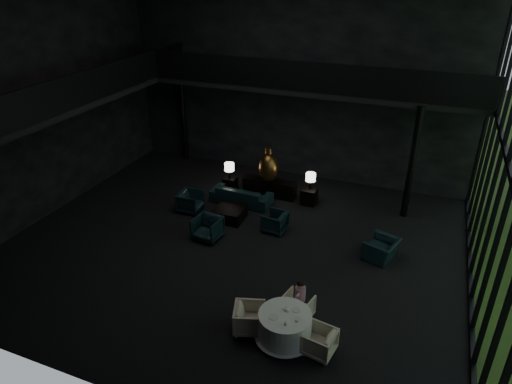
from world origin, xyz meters
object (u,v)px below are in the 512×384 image
at_px(bronze_urn, 268,168).
at_px(table_lamp_right, 311,178).
at_px(table_lamp_left, 229,168).
at_px(side_table_right, 309,196).
at_px(dining_chair_west, 250,318).
at_px(sofa, 241,191).
at_px(window_armchair, 382,247).
at_px(coffee_table, 230,214).
at_px(child, 300,291).
at_px(console, 269,188).
at_px(side_table_left, 230,184).
at_px(lounge_armchair_west, 190,200).
at_px(lounge_armchair_south, 207,226).
at_px(lounge_armchair_east, 275,221).
at_px(dining_chair_north, 297,307).
at_px(dining_chair_east, 319,342).
at_px(dining_table, 285,328).

height_order(bronze_urn, table_lamp_right, bronze_urn).
bearing_deg(table_lamp_left, side_table_right, 1.73).
bearing_deg(dining_chair_west, bronze_urn, -0.81).
distance_m(side_table_right, sofa, 2.53).
height_order(window_armchair, coffee_table, window_armchair).
distance_m(sofa, child, 6.24).
distance_m(console, side_table_left, 1.61).
bearing_deg(lounge_armchair_west, table_lamp_right, -63.13).
xyz_separation_m(side_table_right, lounge_armchair_south, (-2.40, -3.55, 0.16)).
xyz_separation_m(side_table_left, child, (4.62, -5.80, 0.48)).
relative_size(coffee_table, dining_chair_west, 1.32).
bearing_deg(sofa, dining_chair_west, 116.16).
distance_m(table_lamp_left, sofa, 1.26).
bearing_deg(lounge_armchair_south, lounge_armchair_west, 140.10).
height_order(console, lounge_armchair_east, lounge_armchair_east).
bearing_deg(coffee_table, lounge_armchair_east, -4.71).
bearing_deg(coffee_table, dining_chair_north, -46.73).
bearing_deg(side_table_right, table_lamp_left, -178.27).
bearing_deg(dining_chair_north, console, -51.76).
relative_size(lounge_armchair_west, lounge_armchair_east, 1.19).
bearing_deg(side_table_left, table_lamp_left, -90.00).
bearing_deg(side_table_right, dining_chair_north, -76.96).
xyz_separation_m(dining_chair_north, dining_chair_east, (0.81, -0.92, -0.02)).
height_order(table_lamp_left, sofa, table_lamp_left).
height_order(side_table_left, side_table_right, side_table_right).
bearing_deg(child, dining_table, 85.44).
relative_size(table_lamp_right, coffee_table, 0.63).
relative_size(sofa, window_armchair, 2.69).
bearing_deg(dining_table, window_armchair, 68.69).
xyz_separation_m(dining_table, dining_chair_north, (0.06, 0.81, 0.02)).
xyz_separation_m(side_table_left, window_armchair, (6.19, -2.53, 0.14)).
height_order(side_table_left, sofa, sofa).
xyz_separation_m(bronze_urn, coffee_table, (-0.65, -2.07, -1.02)).
xyz_separation_m(side_table_left, dining_chair_east, (5.41, -6.88, 0.06)).
relative_size(table_lamp_right, sofa, 0.25).
bearing_deg(window_armchair, dining_chair_north, -8.48).
bearing_deg(table_lamp_right, lounge_armchair_east, -102.87).
xyz_separation_m(side_table_right, coffee_table, (-2.25, -2.15, -0.08)).
bearing_deg(dining_chair_north, sofa, -41.74).
relative_size(lounge_armchair_east, child, 1.25).
distance_m(console, child, 6.67).
xyz_separation_m(side_table_right, dining_chair_west, (0.45, -6.85, 0.08)).
bearing_deg(side_table_right, console, 177.53).
bearing_deg(sofa, table_lamp_left, -42.53).
height_order(lounge_armchair_west, window_armchair, lounge_armchair_west).
bearing_deg(dining_table, lounge_armchair_east, 112.45).
xyz_separation_m(table_lamp_right, dining_chair_west, (0.45, -6.92, -0.66)).
height_order(lounge_armchair_west, dining_chair_east, lounge_armchair_west).
bearing_deg(dining_chair_west, side_table_right, -13.91).
relative_size(coffee_table, dining_table, 0.68).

